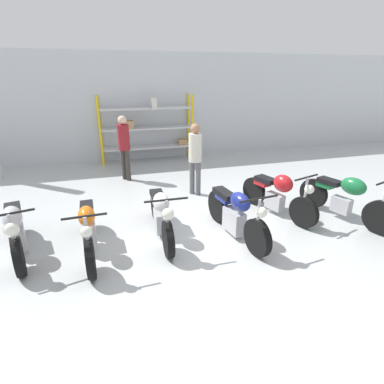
# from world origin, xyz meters

# --- Properties ---
(ground_plane) EXTENTS (30.00, 30.00, 0.00)m
(ground_plane) POSITION_xyz_m (0.00, 0.00, 0.00)
(ground_plane) COLOR #B2B7B7
(back_wall) EXTENTS (30.00, 0.08, 3.60)m
(back_wall) POSITION_xyz_m (0.00, 5.92, 1.80)
(back_wall) COLOR silver
(back_wall) RESTS_ON ground_plane
(shelving_rack) EXTENTS (3.19, 0.63, 2.24)m
(shelving_rack) POSITION_xyz_m (-0.11, 5.54, 1.16)
(shelving_rack) COLOR yellow
(shelving_rack) RESTS_ON ground_plane
(motorcycle_silver) EXTENTS (0.80, 1.98, 1.02)m
(motorcycle_silver) POSITION_xyz_m (-3.13, 0.16, 0.46)
(motorcycle_silver) COLOR black
(motorcycle_silver) RESTS_ON ground_plane
(motorcycle_orange) EXTENTS (0.63, 2.13, 1.00)m
(motorcycle_orange) POSITION_xyz_m (-1.97, -0.10, 0.44)
(motorcycle_orange) COLOR black
(motorcycle_orange) RESTS_ON ground_plane
(motorcycle_white) EXTENTS (0.71, 2.08, 1.02)m
(motorcycle_white) POSITION_xyz_m (-0.69, 0.09, 0.46)
(motorcycle_white) COLOR black
(motorcycle_white) RESTS_ON ground_plane
(motorcycle_blue) EXTENTS (0.72, 2.06, 1.03)m
(motorcycle_blue) POSITION_xyz_m (0.64, -0.30, 0.46)
(motorcycle_blue) COLOR black
(motorcycle_blue) RESTS_ON ground_plane
(motorcycle_red) EXTENTS (0.86, 1.99, 1.05)m
(motorcycle_red) POSITION_xyz_m (1.89, 0.32, 0.49)
(motorcycle_red) COLOR black
(motorcycle_red) RESTS_ON ground_plane
(motorcycle_green) EXTENTS (0.90, 2.10, 1.07)m
(motorcycle_green) POSITION_xyz_m (3.12, -0.29, 0.51)
(motorcycle_green) COLOR black
(motorcycle_green) RESTS_ON ground_plane
(person_browsing) EXTENTS (0.45, 0.45, 1.83)m
(person_browsing) POSITION_xyz_m (-1.06, 3.61, 1.09)
(person_browsing) COLOR #38332D
(person_browsing) RESTS_ON ground_plane
(person_near_rack) EXTENTS (0.45, 0.45, 1.79)m
(person_near_rack) POSITION_xyz_m (0.53, 1.96, 1.06)
(person_near_rack) COLOR #595960
(person_near_rack) RESTS_ON ground_plane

